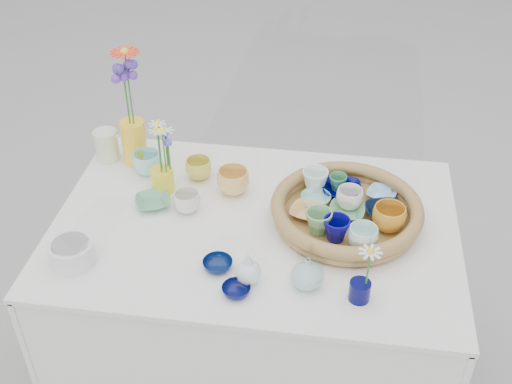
# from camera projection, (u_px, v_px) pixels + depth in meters

# --- Properties ---
(ground) EXTENTS (80.00, 80.00, 0.00)m
(ground) POSITION_uv_depth(u_px,v_px,m) (255.00, 376.00, 2.47)
(ground) COLOR #969696
(display_table) EXTENTS (1.26, 0.86, 0.77)m
(display_table) POSITION_uv_depth(u_px,v_px,m) (255.00, 376.00, 2.47)
(display_table) COLOR white
(display_table) RESTS_ON ground
(wicker_tray) EXTENTS (0.47, 0.47, 0.08)m
(wicker_tray) POSITION_uv_depth(u_px,v_px,m) (346.00, 211.00, 1.99)
(wicker_tray) COLOR brown
(wicker_tray) RESTS_ON display_table
(tray_ceramic_0) EXTENTS (0.13, 0.13, 0.03)m
(tray_ceramic_0) POSITION_uv_depth(u_px,v_px,m) (341.00, 190.00, 2.09)
(tray_ceramic_0) COLOR #00015A
(tray_ceramic_0) RESTS_ON wicker_tray
(tray_ceramic_1) EXTENTS (0.15, 0.15, 0.03)m
(tray_ceramic_1) POSITION_uv_depth(u_px,v_px,m) (385.00, 212.00, 2.00)
(tray_ceramic_1) COLOR black
(tray_ceramic_1) RESTS_ON wicker_tray
(tray_ceramic_2) EXTENTS (0.12, 0.12, 0.08)m
(tray_ceramic_2) POSITION_uv_depth(u_px,v_px,m) (389.00, 218.00, 1.93)
(tray_ceramic_2) COLOR orange
(tray_ceramic_2) RESTS_ON wicker_tray
(tray_ceramic_3) EXTENTS (0.12, 0.12, 0.03)m
(tray_ceramic_3) POSITION_uv_depth(u_px,v_px,m) (347.00, 212.00, 2.00)
(tray_ceramic_3) COLOR #66A675
(tray_ceramic_3) RESTS_ON wicker_tray
(tray_ceramic_4) EXTENTS (0.08, 0.08, 0.08)m
(tray_ceramic_4) POSITION_uv_depth(u_px,v_px,m) (319.00, 222.00, 1.92)
(tray_ceramic_4) COLOR #72AF73
(tray_ceramic_4) RESTS_ON wicker_tray
(tray_ceramic_5) EXTENTS (0.11, 0.11, 0.03)m
(tray_ceramic_5) POSITION_uv_depth(u_px,v_px,m) (316.00, 200.00, 2.05)
(tray_ceramic_5) COLOR #9AECD8
(tray_ceramic_5) RESTS_ON wicker_tray
(tray_ceramic_6) EXTENTS (0.11, 0.11, 0.08)m
(tray_ceramic_6) POSITION_uv_depth(u_px,v_px,m) (315.00, 181.00, 2.09)
(tray_ceramic_6) COLOR silver
(tray_ceramic_6) RESTS_ON wicker_tray
(tray_ceramic_7) EXTENTS (0.11, 0.11, 0.07)m
(tray_ceramic_7) POSITION_uv_depth(u_px,v_px,m) (349.00, 198.00, 2.03)
(tray_ceramic_7) COLOR white
(tray_ceramic_7) RESTS_ON wicker_tray
(tray_ceramic_8) EXTENTS (0.12, 0.12, 0.02)m
(tray_ceramic_8) POSITION_uv_depth(u_px,v_px,m) (382.00, 194.00, 2.08)
(tray_ceramic_8) COLOR #8DC5FF
(tray_ceramic_8) RESTS_ON wicker_tray
(tray_ceramic_9) EXTENTS (0.10, 0.10, 0.08)m
(tray_ceramic_9) POSITION_uv_depth(u_px,v_px,m) (336.00, 229.00, 1.90)
(tray_ceramic_9) COLOR #09066E
(tray_ceramic_9) RESTS_ON wicker_tray
(tray_ceramic_10) EXTENTS (0.13, 0.13, 0.03)m
(tray_ceramic_10) POSITION_uv_depth(u_px,v_px,m) (307.00, 212.00, 2.00)
(tray_ceramic_10) COLOR tan
(tray_ceramic_10) RESTS_ON wicker_tray
(tray_ceramic_11) EXTENTS (0.11, 0.11, 0.07)m
(tray_ceramic_11) POSITION_uv_depth(u_px,v_px,m) (363.00, 237.00, 1.87)
(tray_ceramic_11) COLOR silver
(tray_ceramic_11) RESTS_ON wicker_tray
(tray_ceramic_12) EXTENTS (0.08, 0.08, 0.06)m
(tray_ceramic_12) POSITION_uv_depth(u_px,v_px,m) (338.00, 183.00, 2.10)
(tray_ceramic_12) COLOR #398558
(tray_ceramic_12) RESTS_ON wicker_tray
(loose_ceramic_0) EXTENTS (0.09, 0.09, 0.07)m
(loose_ceramic_0) POSITION_uv_depth(u_px,v_px,m) (198.00, 169.00, 2.19)
(loose_ceramic_0) COLOR gold
(loose_ceramic_0) RESTS_ON display_table
(loose_ceramic_1) EXTENTS (0.14, 0.14, 0.09)m
(loose_ceramic_1) POSITION_uv_depth(u_px,v_px,m) (233.00, 181.00, 2.11)
(loose_ceramic_1) COLOR #E3B25C
(loose_ceramic_1) RESTS_ON display_table
(loose_ceramic_2) EXTENTS (0.15, 0.15, 0.03)m
(loose_ceramic_2) POSITION_uv_depth(u_px,v_px,m) (153.00, 202.00, 2.07)
(loose_ceramic_2) COLOR #5C9D7A
(loose_ceramic_2) RESTS_ON display_table
(loose_ceramic_3) EXTENTS (0.10, 0.10, 0.07)m
(loose_ceramic_3) POSITION_uv_depth(u_px,v_px,m) (187.00, 202.00, 2.04)
(loose_ceramic_3) COLOR silver
(loose_ceramic_3) RESTS_ON display_table
(loose_ceramic_4) EXTENTS (0.10, 0.10, 0.03)m
(loose_ceramic_4) POSITION_uv_depth(u_px,v_px,m) (218.00, 265.00, 1.84)
(loose_ceramic_4) COLOR #041544
(loose_ceramic_4) RESTS_ON display_table
(loose_ceramic_5) EXTENTS (0.12, 0.12, 0.08)m
(loose_ceramic_5) POSITION_uv_depth(u_px,v_px,m) (147.00, 163.00, 2.21)
(loose_ceramic_5) COLOR #94DEDA
(loose_ceramic_5) RESTS_ON display_table
(loose_ceramic_6) EXTENTS (0.09, 0.09, 0.02)m
(loose_ceramic_6) POSITION_uv_depth(u_px,v_px,m) (236.00, 290.00, 1.76)
(loose_ceramic_6) COLOR #060B48
(loose_ceramic_6) RESTS_ON display_table
(fluted_bowl) EXTENTS (0.17, 0.17, 0.07)m
(fluted_bowl) POSITION_uv_depth(u_px,v_px,m) (72.00, 253.00, 1.85)
(fluted_bowl) COLOR silver
(fluted_bowl) RESTS_ON display_table
(bud_vase_paleblue) EXTENTS (0.08, 0.08, 0.11)m
(bud_vase_paleblue) POSITION_uv_depth(u_px,v_px,m) (248.00, 267.00, 1.77)
(bud_vase_paleblue) COLOR silver
(bud_vase_paleblue) RESTS_ON display_table
(bud_vase_seafoam) EXTENTS (0.11, 0.11, 0.10)m
(bud_vase_seafoam) POSITION_uv_depth(u_px,v_px,m) (307.00, 272.00, 1.76)
(bud_vase_seafoam) COLOR #94BBB4
(bud_vase_seafoam) RESTS_ON display_table
(bud_vase_cobalt) EXTENTS (0.08, 0.08, 0.06)m
(bud_vase_cobalt) POSITION_uv_depth(u_px,v_px,m) (360.00, 291.00, 1.73)
(bud_vase_cobalt) COLOR #05063F
(bud_vase_cobalt) RESTS_ON display_table
(single_daisy) EXTENTS (0.10, 0.10, 0.13)m
(single_daisy) POSITION_uv_depth(u_px,v_px,m) (368.00, 268.00, 1.68)
(single_daisy) COLOR white
(single_daisy) RESTS_ON bud_vase_cobalt
(tall_vase_yellow) EXTENTS (0.11, 0.11, 0.16)m
(tall_vase_yellow) POSITION_uv_depth(u_px,v_px,m) (134.00, 142.00, 2.24)
(tall_vase_yellow) COLOR yellow
(tall_vase_yellow) RESTS_ON display_table
(gerbera) EXTENTS (0.13, 0.13, 0.28)m
(gerbera) POSITION_uv_depth(u_px,v_px,m) (129.00, 89.00, 2.11)
(gerbera) COLOR #FF3B19
(gerbera) RESTS_ON tall_vase_yellow
(hydrangea) EXTENTS (0.08, 0.08, 0.27)m
(hydrangea) POSITION_uv_depth(u_px,v_px,m) (127.00, 98.00, 2.13)
(hydrangea) COLOR #4C37B5
(hydrangea) RESTS_ON tall_vase_yellow
(white_pitcher) EXTENTS (0.13, 0.10, 0.11)m
(white_pitcher) POSITION_uv_depth(u_px,v_px,m) (107.00, 145.00, 2.27)
(white_pitcher) COLOR beige
(white_pitcher) RESTS_ON display_table
(daisy_cup) EXTENTS (0.10, 0.10, 0.08)m
(daisy_cup) POSITION_uv_depth(u_px,v_px,m) (162.00, 180.00, 2.12)
(daisy_cup) COLOR yellow
(daisy_cup) RESTS_ON display_table
(daisy_posy) EXTENTS (0.11, 0.11, 0.17)m
(daisy_posy) POSITION_uv_depth(u_px,v_px,m) (164.00, 147.00, 2.05)
(daisy_posy) COLOR silver
(daisy_posy) RESTS_ON daisy_cup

